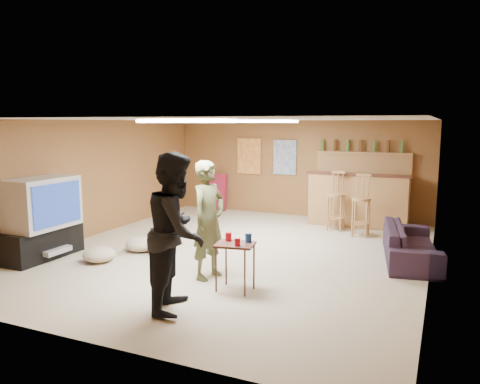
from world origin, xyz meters
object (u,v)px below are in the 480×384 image
at_px(tv_body, 42,203).
at_px(person_black, 177,232).
at_px(bar_counter, 359,200).
at_px(sofa, 411,244).
at_px(tray_table, 235,267).
at_px(person_olive, 209,220).

xyz_separation_m(tv_body, person_black, (2.99, -0.88, 0.01)).
bearing_deg(bar_counter, tv_body, -133.00).
distance_m(bar_counter, sofa, 2.57).
bearing_deg(tray_table, person_olive, 149.38).
bearing_deg(sofa, tray_table, 129.91).
distance_m(tv_body, bar_counter, 6.09).
distance_m(person_olive, tray_table, 0.81).
bearing_deg(sofa, bar_counter, 18.86).
relative_size(tv_body, sofa, 0.57).
bearing_deg(tv_body, tray_table, -1.51).
distance_m(person_olive, person_black, 1.13).
height_order(person_olive, person_black, person_black).
xyz_separation_m(person_olive, tray_table, (0.55, -0.32, -0.51)).
xyz_separation_m(sofa, tray_table, (-1.98, -2.29, 0.03)).
bearing_deg(tray_table, tv_body, 178.49).
xyz_separation_m(person_olive, sofa, (2.53, 1.96, -0.54)).
height_order(sofa, tray_table, tray_table).
xyz_separation_m(bar_counter, sofa, (1.20, -2.25, -0.27)).
relative_size(sofa, tray_table, 3.07).
bearing_deg(person_olive, bar_counter, -6.16).
relative_size(person_olive, tray_table, 2.63).
bearing_deg(person_black, tv_body, 56.85).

